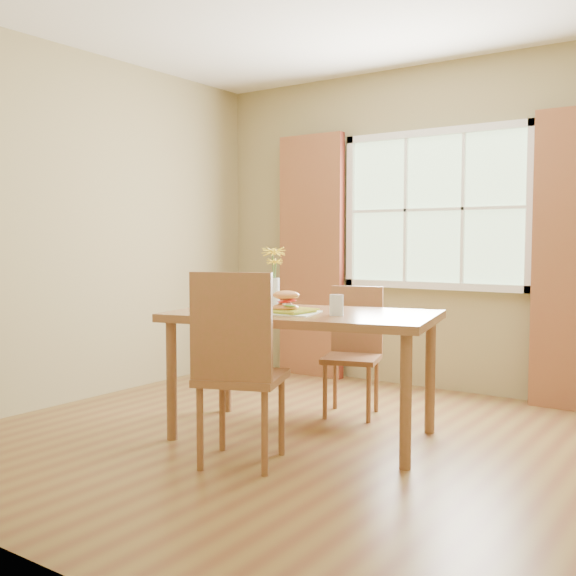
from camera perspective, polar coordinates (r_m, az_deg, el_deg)
The scene contains 11 objects.
room at distance 4.05m, azimuth 2.06°, elevation 5.55°, with size 4.24×3.84×2.74m.
window at distance 5.72m, azimuth 12.28°, elevation 6.51°, with size 1.62×0.06×1.32m.
curtain_left at distance 6.17m, azimuth 1.97°, elevation 2.70°, with size 0.65×0.08×2.20m, color maroon.
dining_table at distance 4.24m, azimuth 1.31°, elevation -3.14°, with size 1.79×1.26×0.79m.
chair_near at distance 3.68m, azimuth -4.36°, elevation -6.19°, with size 0.58×0.58×1.08m.
chair_far at distance 4.88m, azimuth 5.59°, elevation -4.76°, with size 0.47×0.47×0.91m.
placemat at distance 4.17m, azimuth -0.68°, elevation -2.08°, with size 0.45×0.33×0.01m, color beige.
plate at distance 4.15m, azimuth 0.25°, elevation -1.99°, with size 0.26×0.26×0.01m, color #C5D234.
croissant_sandwich at distance 4.11m, azimuth -0.19°, elevation -1.10°, with size 0.20×0.19×0.13m.
water_glass at distance 4.04m, azimuth 4.13°, elevation -1.49°, with size 0.08×0.08×0.13m.
flower_vase at distance 4.54m, azimuth -1.21°, elevation 1.44°, with size 0.16×0.16×0.41m.
Camera 1 is at (2.19, -3.41, 1.24)m, focal length 42.00 mm.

